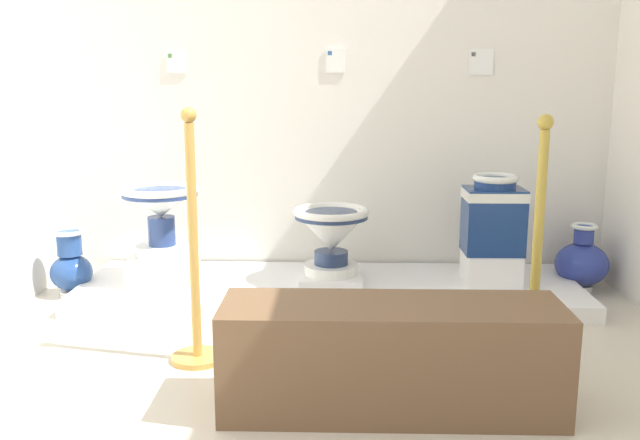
% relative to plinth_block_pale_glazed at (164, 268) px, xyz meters
% --- Properties ---
extents(wall_back, '(3.45, 0.06, 3.00)m').
position_rel_plinth_block_pale_glazed_xyz_m(wall_back, '(0.91, 0.47, 1.34)').
color(wall_back, white).
rests_on(wall_back, ground_plane).
extents(display_platform, '(2.72, 0.82, 0.08)m').
position_rel_plinth_block_pale_glazed_xyz_m(display_platform, '(0.91, 0.01, -0.12)').
color(display_platform, white).
rests_on(display_platform, ground_plane).
extents(plinth_block_pale_glazed, '(0.34, 0.35, 0.15)m').
position_rel_plinth_block_pale_glazed_xyz_m(plinth_block_pale_glazed, '(0.00, 0.00, 0.00)').
color(plinth_block_pale_glazed, white).
rests_on(plinth_block_pale_glazed, display_platform).
extents(antique_toilet_pale_glazed, '(0.42, 0.42, 0.38)m').
position_rel_plinth_block_pale_glazed_xyz_m(antique_toilet_pale_glazed, '(0.00, 0.00, 0.34)').
color(antique_toilet_pale_glazed, white).
rests_on(antique_toilet_pale_glazed, plinth_block_pale_glazed).
extents(plinth_block_central_ornate, '(0.34, 0.34, 0.05)m').
position_rel_plinth_block_pale_glazed_xyz_m(plinth_block_central_ornate, '(0.92, 0.02, -0.05)').
color(plinth_block_central_ornate, white).
rests_on(plinth_block_central_ornate, display_platform).
extents(antique_toilet_central_ornate, '(0.41, 0.41, 0.37)m').
position_rel_plinth_block_pale_glazed_xyz_m(antique_toilet_central_ornate, '(0.92, 0.02, 0.21)').
color(antique_toilet_central_ornate, white).
rests_on(antique_toilet_central_ornate, plinth_block_central_ornate).
extents(plinth_block_slender_white, '(0.29, 0.29, 0.17)m').
position_rel_plinth_block_pale_glazed_xyz_m(plinth_block_slender_white, '(1.79, 0.03, 0.01)').
color(plinth_block_slender_white, white).
rests_on(plinth_block_slender_white, display_platform).
extents(antique_toilet_slender_white, '(0.32, 0.25, 0.43)m').
position_rel_plinth_block_pale_glazed_xyz_m(antique_toilet_slender_white, '(1.79, 0.03, 0.32)').
color(antique_toilet_slender_white, navy).
rests_on(antique_toilet_slender_white, plinth_block_slender_white).
extents(info_placard_first, '(0.12, 0.01, 0.12)m').
position_rel_plinth_block_pale_glazed_xyz_m(info_placard_first, '(0.02, 0.43, 1.11)').
color(info_placard_first, white).
extents(info_placard_second, '(0.11, 0.01, 0.14)m').
position_rel_plinth_block_pale_glazed_xyz_m(info_placard_second, '(0.94, 0.43, 1.12)').
color(info_placard_second, white).
extents(info_placard_third, '(0.14, 0.01, 0.15)m').
position_rel_plinth_block_pale_glazed_xyz_m(info_placard_third, '(1.77, 0.43, 1.11)').
color(info_placard_third, white).
extents(decorative_vase_corner, '(0.23, 0.23, 0.37)m').
position_rel_plinth_block_pale_glazed_xyz_m(decorative_vase_corner, '(-0.51, 0.00, 0.00)').
color(decorative_vase_corner, white).
rests_on(decorative_vase_corner, ground_plane).
extents(decorative_vase_spare, '(0.30, 0.30, 0.38)m').
position_rel_plinth_block_pale_glazed_xyz_m(decorative_vase_spare, '(2.34, 0.18, 0.00)').
color(decorative_vase_spare, white).
rests_on(decorative_vase_spare, ground_plane).
extents(stanchion_post_near_left, '(0.22, 0.22, 1.07)m').
position_rel_plinth_block_pale_glazed_xyz_m(stanchion_post_near_left, '(0.36, -0.88, 0.20)').
color(stanchion_post_near_left, gold).
rests_on(stanchion_post_near_left, ground_plane).
extents(stanchion_post_near_right, '(0.25, 0.25, 1.05)m').
position_rel_plinth_block_pale_glazed_xyz_m(stanchion_post_near_right, '(1.76, -0.92, 0.16)').
color(stanchion_post_near_right, '#B59737').
rests_on(stanchion_post_near_right, ground_plane).
extents(museum_bench, '(1.22, 0.36, 0.40)m').
position_rel_plinth_block_pale_glazed_xyz_m(museum_bench, '(1.15, -1.30, 0.04)').
color(museum_bench, brown).
rests_on(museum_bench, ground_plane).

